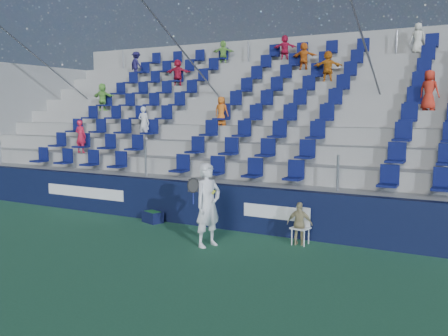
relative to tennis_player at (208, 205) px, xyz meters
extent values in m
plane|color=#2E6B47|center=(-0.57, -1.35, -0.99)|extent=(70.00, 70.00, 0.00)
cube|color=#0E1434|center=(-0.57, 1.80, -0.39)|extent=(24.00, 0.30, 1.20)
cube|color=white|center=(-5.57, 1.64, -0.37)|extent=(3.20, 0.02, 0.34)
cube|color=white|center=(0.93, 1.64, -0.37)|extent=(1.60, 0.02, 0.34)
cube|color=gray|center=(-0.57, 2.37, -0.39)|extent=(24.00, 0.85, 1.20)
cube|color=gray|center=(-0.57, 3.22, -0.14)|extent=(24.00, 0.85, 1.70)
cube|color=gray|center=(-0.57, 4.07, 0.11)|extent=(24.00, 0.85, 2.20)
cube|color=gray|center=(-0.57, 4.92, 0.36)|extent=(24.00, 0.85, 2.70)
cube|color=gray|center=(-0.57, 5.77, 0.61)|extent=(24.00, 0.85, 3.20)
cube|color=gray|center=(-0.57, 6.62, 0.86)|extent=(24.00, 0.85, 3.70)
cube|color=gray|center=(-0.57, 7.47, 1.11)|extent=(24.00, 0.85, 4.20)
cube|color=gray|center=(-0.57, 8.32, 1.36)|extent=(24.00, 0.85, 4.70)
cube|color=gray|center=(-0.57, 9.17, 1.61)|extent=(24.00, 0.85, 5.20)
cube|color=gray|center=(-0.57, 9.85, 2.11)|extent=(24.00, 0.50, 6.20)
cube|color=gray|center=(-12.42, 5.77, 1.61)|extent=(0.30, 7.65, 5.20)
cube|color=#0C134B|center=(-0.57, 2.37, 0.56)|extent=(16.05, 0.50, 0.70)
cube|color=#0C134B|center=(-0.57, 3.22, 1.06)|extent=(16.05, 0.50, 0.70)
cube|color=#0C134B|center=(-0.57, 4.07, 1.56)|extent=(16.05, 0.50, 0.70)
cube|color=#0C134B|center=(-0.57, 4.92, 2.06)|extent=(16.05, 0.50, 0.70)
cube|color=#0C134B|center=(-0.57, 5.77, 2.56)|extent=(16.05, 0.50, 0.70)
cube|color=#0C134B|center=(-0.57, 6.62, 3.06)|extent=(16.05, 0.50, 0.70)
cube|color=#0C134B|center=(-0.57, 7.47, 3.56)|extent=(16.05, 0.50, 0.70)
cube|color=#0C134B|center=(-0.57, 8.32, 4.06)|extent=(16.05, 0.50, 0.70)
cube|color=#0C134B|center=(-0.57, 9.17, 4.56)|extent=(16.05, 0.50, 0.70)
cylinder|color=gray|center=(-3.57, 5.77, 3.36)|extent=(0.06, 7.68, 4.55)
cylinder|color=gray|center=(2.43, 5.77, 3.36)|extent=(0.06, 7.68, 4.55)
cylinder|color=gray|center=(-10.37, 5.77, 3.36)|extent=(0.06, 7.68, 4.55)
imported|color=#80CF52|center=(-8.46, 5.72, 2.77)|extent=(1.05, 0.37, 1.12)
imported|color=red|center=(4.04, 5.72, 2.79)|extent=(0.66, 0.53, 1.17)
imported|color=#80C34E|center=(-4.68, 9.12, 4.70)|extent=(0.96, 0.55, 0.99)
imported|color=silver|center=(-5.02, 4.02, 1.78)|extent=(0.45, 0.32, 1.15)
imported|color=orange|center=(-0.72, 8.27, 4.23)|extent=(0.99, 0.36, 1.05)
imported|color=red|center=(-7.19, 3.17, 1.30)|extent=(0.45, 0.32, 1.18)
imported|color=#C81A42|center=(-1.85, 9.12, 4.71)|extent=(0.98, 0.48, 1.01)
imported|color=orange|center=(-2.38, 4.87, 2.19)|extent=(0.50, 0.34, 0.98)
imported|color=red|center=(-5.88, 7.42, 3.76)|extent=(1.07, 0.63, 1.10)
imported|color=#1D1849|center=(-8.73, 8.27, 4.29)|extent=(0.85, 0.65, 1.17)
imported|color=beige|center=(3.18, 9.12, 4.74)|extent=(0.60, 0.49, 1.07)
imported|color=orange|center=(0.48, 7.42, 3.75)|extent=(1.06, 0.60, 1.08)
imported|color=silver|center=(0.00, 0.00, 0.00)|extent=(0.66, 0.83, 1.98)
cylinder|color=navy|center=(-0.25, -0.25, 0.18)|extent=(0.03, 0.03, 0.28)
torus|color=black|center=(-0.25, -0.25, 0.48)|extent=(0.30, 0.17, 0.28)
plane|color=#262626|center=(-0.25, -0.25, 0.48)|extent=(0.30, 0.16, 0.29)
sphere|color=#CFD531|center=(0.25, -0.20, 0.33)|extent=(0.07, 0.07, 0.07)
sphere|color=#CFD531|center=(0.25, -0.14, 0.36)|extent=(0.07, 0.07, 0.07)
cube|color=white|center=(1.86, 1.20, -0.59)|extent=(0.46, 0.46, 0.04)
cube|color=white|center=(1.86, 1.38, -0.35)|extent=(0.38, 0.12, 0.47)
cylinder|color=white|center=(1.70, 1.04, -0.80)|extent=(0.03, 0.03, 0.38)
cylinder|color=white|center=(2.01, 1.04, -0.80)|extent=(0.03, 0.03, 0.38)
cylinder|color=white|center=(1.70, 1.35, -0.80)|extent=(0.03, 0.03, 0.38)
cylinder|color=white|center=(2.01, 1.35, -0.80)|extent=(0.03, 0.03, 0.38)
imported|color=tan|center=(1.86, 1.15, -0.47)|extent=(0.64, 0.34, 1.04)
cube|color=#0F143A|center=(-2.69, 1.40, -0.84)|extent=(0.67, 0.55, 0.32)
cube|color=#1E662D|center=(-2.69, 1.40, -0.76)|extent=(0.54, 0.42, 0.19)
camera|label=1|loc=(5.94, -9.89, 2.18)|focal=40.00mm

